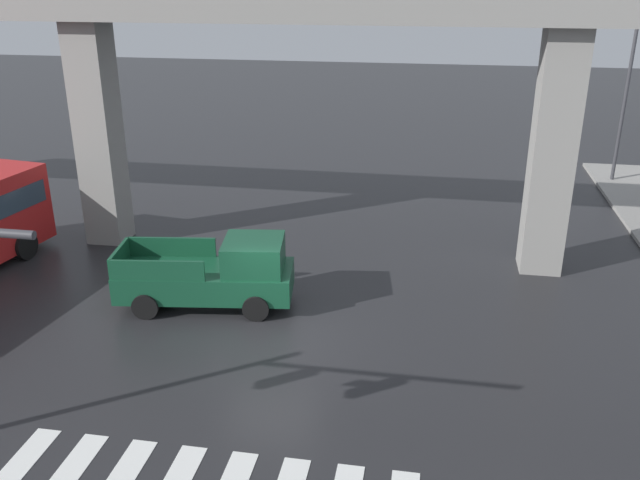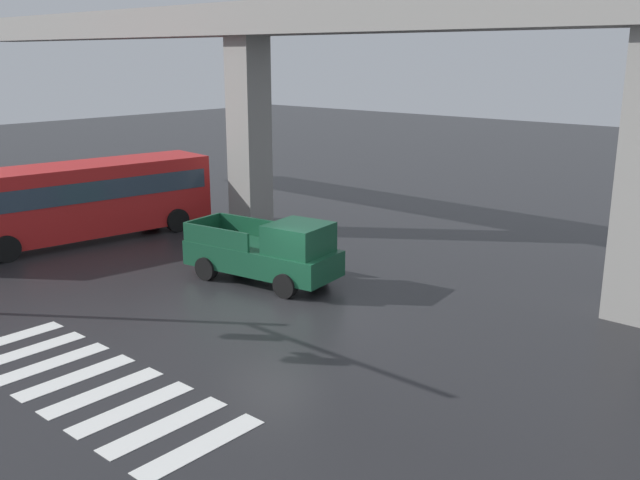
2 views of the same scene
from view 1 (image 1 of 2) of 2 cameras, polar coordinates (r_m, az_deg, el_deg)
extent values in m
plane|color=#232326|center=(18.31, -4.17, -8.67)|extent=(120.00, 120.00, 0.00)
cube|color=silver|center=(15.39, -24.60, -17.53)|extent=(0.55, 2.80, 0.01)
cube|color=silver|center=(14.86, -20.89, -18.47)|extent=(0.55, 2.80, 0.01)
cube|color=gray|center=(22.01, -0.62, 19.48)|extent=(57.82, 2.17, 1.20)
cube|color=gray|center=(25.15, -18.18, 8.36)|extent=(1.30, 1.30, 7.78)
cube|color=gray|center=(22.58, 19.04, 6.82)|extent=(1.30, 1.30, 7.78)
cube|color=#14472D|center=(20.18, -9.63, -3.40)|extent=(5.31, 2.58, 0.80)
cube|color=#14472D|center=(19.60, -5.63, -1.25)|extent=(1.92, 1.96, 0.90)
cube|color=#3F5160|center=(19.55, -4.27, -1.27)|extent=(0.33, 1.67, 0.77)
cube|color=#14472D|center=(20.94, -12.38, -0.57)|extent=(2.64, 0.46, 0.60)
cube|color=#14472D|center=(19.39, -13.58, -2.53)|extent=(2.64, 0.46, 0.60)
cube|color=#14472D|center=(20.55, -16.60, -1.44)|extent=(0.34, 1.75, 0.60)
cylinder|color=black|center=(20.91, -4.84, -3.44)|extent=(0.79, 0.38, 0.76)
cylinder|color=black|center=(19.31, -5.45, -5.72)|extent=(0.79, 0.38, 0.76)
cylinder|color=black|center=(21.51, -13.25, -3.24)|extent=(0.79, 0.38, 0.76)
cylinder|color=black|center=(19.95, -14.53, -5.42)|extent=(0.79, 0.38, 0.76)
cube|color=#2D3D4C|center=(26.76, -24.00, 4.06)|extent=(2.24, 0.40, 1.49)
cylinder|color=black|center=(25.33, -23.71, -0.44)|extent=(0.49, 1.00, 0.96)
cylinder|color=#38383D|center=(34.02, 24.29, 10.14)|extent=(0.16, 0.16, 7.00)
ellipsoid|color=beige|center=(33.59, 25.27, 16.16)|extent=(0.44, 0.70, 0.24)
camera|label=2|loc=(9.70, 82.07, -10.76)|focal=39.40mm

